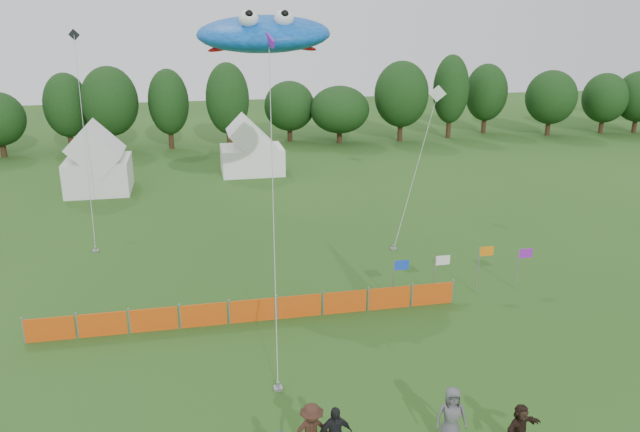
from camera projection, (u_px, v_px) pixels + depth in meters
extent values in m
cylinder|color=#382314|center=(3.00, 147.00, 56.16)|extent=(0.50, 0.50, 1.91)
cylinder|color=#382314|center=(70.00, 138.00, 58.75)|extent=(0.50, 0.50, 2.38)
ellipsoid|color=black|center=(66.00, 105.00, 57.79)|extent=(4.09, 4.09, 5.35)
cylinder|color=#382314|center=(113.00, 137.00, 58.72)|extent=(0.50, 0.50, 2.57)
ellipsoid|color=black|center=(110.00, 101.00, 57.68)|extent=(5.20, 5.20, 5.79)
cylinder|color=#382314|center=(171.00, 136.00, 59.70)|extent=(0.50, 0.50, 2.46)
ellipsoid|color=black|center=(168.00, 102.00, 58.71)|extent=(3.78, 3.78, 5.55)
cylinder|color=#382314|center=(229.00, 135.00, 59.42)|extent=(0.50, 0.50, 2.66)
ellipsoid|color=black|center=(228.00, 98.00, 58.35)|extent=(4.05, 4.05, 5.99)
cylinder|color=#382314|center=(290.00, 132.00, 63.17)|extent=(0.50, 0.50, 1.98)
ellipsoid|color=black|center=(289.00, 106.00, 62.37)|extent=(5.06, 5.06, 4.46)
cylinder|color=#382314|center=(339.00, 134.00, 62.26)|extent=(0.50, 0.50, 1.86)
ellipsoid|color=black|center=(340.00, 110.00, 61.52)|extent=(5.86, 5.86, 4.18)
cylinder|color=#382314|center=(400.00, 128.00, 63.19)|extent=(0.50, 0.50, 2.62)
ellipsoid|color=black|center=(401.00, 94.00, 62.13)|extent=(5.41, 5.41, 5.89)
cylinder|color=#382314|center=(449.00, 125.00, 64.80)|extent=(0.50, 0.50, 2.78)
ellipsoid|color=black|center=(451.00, 89.00, 63.68)|extent=(3.67, 3.67, 6.26)
cylinder|color=#382314|center=(484.00, 122.00, 67.56)|extent=(0.50, 0.50, 2.42)
ellipsoid|color=black|center=(486.00, 92.00, 66.59)|extent=(4.46, 4.46, 5.44)
cylinder|color=#382314|center=(548.00, 125.00, 66.19)|extent=(0.50, 0.50, 2.24)
ellipsoid|color=black|center=(551.00, 97.00, 65.29)|extent=(5.26, 5.26, 5.03)
cylinder|color=#382314|center=(601.00, 123.00, 67.47)|extent=(0.50, 0.50, 2.10)
ellipsoid|color=black|center=(605.00, 98.00, 66.62)|extent=(4.74, 4.74, 4.73)
cylinder|color=#382314|center=(635.00, 123.00, 67.75)|extent=(0.50, 0.50, 2.16)
ellipsoid|color=black|center=(639.00, 97.00, 66.88)|extent=(4.88, 4.88, 4.87)
cube|color=white|center=(99.00, 175.00, 45.21)|extent=(4.43, 4.43, 2.44)
cube|color=white|center=(252.00, 160.00, 50.52)|extent=(4.89, 3.92, 2.15)
cube|color=#D0480B|center=(49.00, 329.00, 24.55)|extent=(1.90, 0.06, 1.00)
cube|color=#D0480B|center=(102.00, 324.00, 24.94)|extent=(1.90, 0.06, 1.00)
cube|color=#D0480B|center=(154.00, 320.00, 25.32)|extent=(1.90, 0.06, 1.00)
cube|color=#D0480B|center=(204.00, 315.00, 25.71)|extent=(1.90, 0.06, 1.00)
cube|color=#D0480B|center=(252.00, 311.00, 26.10)|extent=(1.90, 0.06, 1.00)
cube|color=#D0480B|center=(299.00, 306.00, 26.48)|extent=(1.90, 0.06, 1.00)
cube|color=#D0480B|center=(345.00, 302.00, 26.87)|extent=(1.90, 0.06, 1.00)
cube|color=#D0480B|center=(389.00, 298.00, 27.26)|extent=(1.90, 0.06, 1.00)
cube|color=#D0480B|center=(432.00, 294.00, 27.64)|extent=(1.90, 0.06, 1.00)
cylinder|color=gray|center=(393.00, 280.00, 28.00)|extent=(0.06, 0.06, 1.87)
cube|color=blue|center=(401.00, 265.00, 27.84)|extent=(0.70, 0.02, 0.45)
cylinder|color=gray|center=(434.00, 276.00, 28.48)|extent=(0.06, 0.06, 1.89)
cube|color=white|center=(443.00, 260.00, 28.32)|extent=(0.70, 0.02, 0.45)
cylinder|color=gray|center=(478.00, 270.00, 28.59)|extent=(0.06, 0.06, 2.27)
cube|color=orange|center=(486.00, 251.00, 28.37)|extent=(0.70, 0.02, 0.45)
cylinder|color=gray|center=(517.00, 269.00, 29.05)|extent=(0.06, 0.06, 2.00)
cube|color=purple|center=(526.00, 253.00, 28.88)|extent=(0.70, 0.02, 0.45)
imported|color=#505055|center=(451.00, 416.00, 18.50)|extent=(1.03, 0.77, 1.91)
imported|color=black|center=(520.00, 428.00, 18.29)|extent=(1.48, 0.94, 1.53)
ellipsoid|color=blue|center=(263.00, 34.00, 30.95)|extent=(7.96, 6.92, 2.35)
sphere|color=white|center=(249.00, 18.00, 29.20)|extent=(0.94, 0.94, 0.94)
sphere|color=white|center=(284.00, 18.00, 29.53)|extent=(0.94, 0.94, 0.94)
ellipsoid|color=red|center=(227.00, 47.00, 31.00)|extent=(1.97, 0.86, 0.31)
ellipsoid|color=red|center=(298.00, 46.00, 31.69)|extent=(1.97, 0.86, 0.31)
cube|color=purple|center=(270.00, 40.00, 28.62)|extent=(0.37, 0.96, 0.70)
cylinder|color=#A5A5A5|center=(273.00, 190.00, 25.23)|extent=(1.46, 11.45, 11.13)
cube|color=gray|center=(278.00, 388.00, 21.47)|extent=(0.30, 0.30, 0.10)
cube|color=white|center=(438.00, 94.00, 40.78)|extent=(1.13, 0.32, 1.13)
cylinder|color=#A5A5A5|center=(417.00, 165.00, 37.51)|extent=(5.50, 8.35, 7.40)
cube|color=gray|center=(394.00, 249.00, 34.23)|extent=(0.30, 0.30, 0.10)
cube|color=black|center=(74.00, 35.00, 39.45)|extent=(0.74, 0.22, 0.74)
cylinder|color=#A5A5A5|center=(84.00, 135.00, 36.70)|extent=(1.42, 9.90, 11.11)
cube|color=gray|center=(96.00, 251.00, 33.93)|extent=(0.30, 0.30, 0.10)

